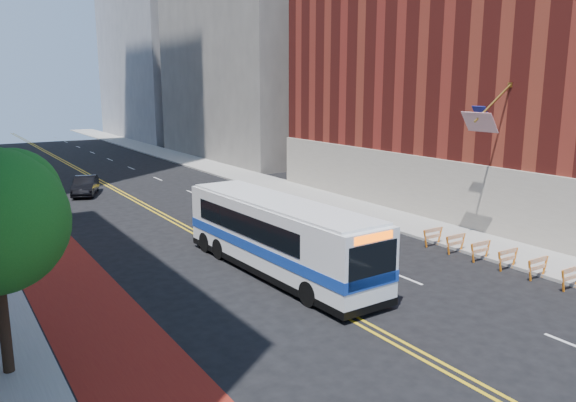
# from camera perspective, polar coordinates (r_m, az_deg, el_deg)

# --- Properties ---
(ground) EXTENTS (160.00, 160.00, 0.00)m
(ground) POSITION_cam_1_polar(r_m,az_deg,el_deg) (18.98, 14.03, -15.31)
(ground) COLOR black
(ground) RESTS_ON ground
(sidewalk_right) EXTENTS (4.00, 140.00, 0.15)m
(sidewalk_right) POSITION_cam_1_polar(r_m,az_deg,el_deg) (48.86, -1.91, 1.80)
(sidewalk_right) COLOR gray
(sidewalk_right) RESTS_ON ground
(bus_lane_paint) EXTENTS (3.60, 140.00, 0.01)m
(bus_lane_paint) POSITION_cam_1_polar(r_m,az_deg,el_deg) (42.49, -25.89, -1.00)
(bus_lane_paint) COLOR maroon
(bus_lane_paint) RESTS_ON ground
(center_line_inner) EXTENTS (0.14, 140.00, 0.01)m
(center_line_inner) POSITION_cam_1_polar(r_m,az_deg,el_deg) (44.03, -15.66, 0.16)
(center_line_inner) COLOR gold
(center_line_inner) RESTS_ON ground
(center_line_outer) EXTENTS (0.14, 140.00, 0.01)m
(center_line_outer) POSITION_cam_1_polar(r_m,az_deg,el_deg) (44.14, -15.21, 0.21)
(center_line_outer) COLOR gold
(center_line_outer) RESTS_ON ground
(lane_dashes) EXTENTS (0.14, 98.20, 0.01)m
(lane_dashes) POSITION_cam_1_polar(r_m,az_deg,el_deg) (53.04, -13.09, 2.21)
(lane_dashes) COLOR silver
(lane_dashes) RESTS_ON ground
(brick_building) EXTENTS (18.73, 36.00, 22.00)m
(brick_building) POSITION_cam_1_polar(r_m,az_deg,el_deg) (41.74, 23.97, 14.13)
(brick_building) COLOR maroon
(brick_building) RESTS_ON ground
(construction_barriers) EXTENTS (1.42, 10.91, 1.00)m
(construction_barriers) POSITION_cam_1_polar(r_m,az_deg,el_deg) (27.79, 22.71, -5.59)
(construction_barriers) COLOR orange
(construction_barriers) RESTS_ON ground
(transit_bus) EXTENTS (3.20, 12.51, 3.41)m
(transit_bus) POSITION_cam_1_polar(r_m,az_deg,el_deg) (25.66, -1.13, -3.48)
(transit_bus) COLOR white
(transit_bus) RESTS_ON ground
(car_a) EXTENTS (1.77, 3.91, 1.30)m
(car_a) POSITION_cam_1_polar(r_m,az_deg,el_deg) (40.02, -23.71, -0.59)
(car_a) COLOR black
(car_a) RESTS_ON ground
(car_b) EXTENTS (3.07, 4.76, 1.48)m
(car_b) POSITION_cam_1_polar(r_m,az_deg,el_deg) (46.77, -19.90, 1.47)
(car_b) COLOR black
(car_b) RESTS_ON ground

